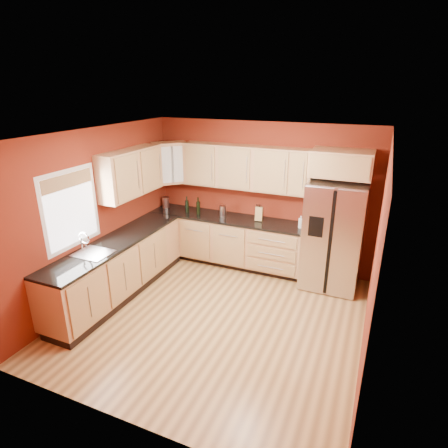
# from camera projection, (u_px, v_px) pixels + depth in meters

# --- Properties ---
(floor) EXTENTS (4.00, 4.00, 0.00)m
(floor) POSITION_uv_depth(u_px,v_px,m) (216.00, 317.00, 5.45)
(floor) COLOR olive
(floor) RESTS_ON ground
(ceiling) EXTENTS (4.00, 4.00, 0.00)m
(ceiling) POSITION_uv_depth(u_px,v_px,m) (214.00, 135.00, 4.54)
(ceiling) COLOR white
(ceiling) RESTS_ON wall_back
(wall_back) EXTENTS (4.00, 0.04, 2.60)m
(wall_back) POSITION_uv_depth(u_px,v_px,m) (261.00, 196.00, 6.72)
(wall_back) COLOR maroon
(wall_back) RESTS_ON floor
(wall_front) EXTENTS (4.00, 0.04, 2.60)m
(wall_front) POSITION_uv_depth(u_px,v_px,m) (121.00, 313.00, 3.27)
(wall_front) COLOR maroon
(wall_front) RESTS_ON floor
(wall_left) EXTENTS (0.04, 4.00, 2.60)m
(wall_left) POSITION_uv_depth(u_px,v_px,m) (97.00, 215.00, 5.73)
(wall_left) COLOR maroon
(wall_left) RESTS_ON floor
(wall_right) EXTENTS (0.04, 4.00, 2.60)m
(wall_right) POSITION_uv_depth(u_px,v_px,m) (375.00, 260.00, 4.26)
(wall_right) COLOR maroon
(wall_right) RESTS_ON floor
(base_cabinets_back) EXTENTS (2.90, 0.60, 0.88)m
(base_cabinets_back) POSITION_uv_depth(u_px,v_px,m) (227.00, 241.00, 6.96)
(base_cabinets_back) COLOR tan
(base_cabinets_back) RESTS_ON floor
(base_cabinets_left) EXTENTS (0.60, 2.80, 0.88)m
(base_cabinets_left) POSITION_uv_depth(u_px,v_px,m) (118.00, 269.00, 5.92)
(base_cabinets_left) COLOR tan
(base_cabinets_left) RESTS_ON floor
(countertop_back) EXTENTS (2.90, 0.62, 0.04)m
(countertop_back) POSITION_uv_depth(u_px,v_px,m) (226.00, 218.00, 6.79)
(countertop_back) COLOR black
(countertop_back) RESTS_ON base_cabinets_back
(countertop_left) EXTENTS (0.62, 2.80, 0.04)m
(countertop_left) POSITION_uv_depth(u_px,v_px,m) (116.00, 242.00, 5.76)
(countertop_left) COLOR black
(countertop_left) RESTS_ON base_cabinets_left
(upper_cabinets_back) EXTENTS (2.30, 0.33, 0.75)m
(upper_cabinets_back) POSITION_uv_depth(u_px,v_px,m) (246.00, 168.00, 6.48)
(upper_cabinets_back) COLOR tan
(upper_cabinets_back) RESTS_ON wall_back
(upper_cabinets_left) EXTENTS (0.33, 1.35, 0.75)m
(upper_cabinets_left) POSITION_uv_depth(u_px,v_px,m) (131.00, 173.00, 6.11)
(upper_cabinets_left) COLOR tan
(upper_cabinets_left) RESTS_ON wall_left
(corner_upper_cabinet) EXTENTS (0.67, 0.67, 0.75)m
(corner_upper_cabinet) POSITION_uv_depth(u_px,v_px,m) (170.00, 163.00, 6.86)
(corner_upper_cabinet) COLOR tan
(corner_upper_cabinet) RESTS_ON wall_back
(over_fridge_cabinet) EXTENTS (0.92, 0.60, 0.40)m
(over_fridge_cabinet) POSITION_uv_depth(u_px,v_px,m) (342.00, 163.00, 5.70)
(over_fridge_cabinet) COLOR tan
(over_fridge_cabinet) RESTS_ON wall_back
(refrigerator) EXTENTS (0.90, 0.75, 1.78)m
(refrigerator) POSITION_uv_depth(u_px,v_px,m) (333.00, 235.00, 6.04)
(refrigerator) COLOR #B3B3B8
(refrigerator) RESTS_ON floor
(window) EXTENTS (0.03, 0.90, 1.00)m
(window) POSITION_uv_depth(u_px,v_px,m) (71.00, 209.00, 5.21)
(window) COLOR white
(window) RESTS_ON wall_left
(sink_faucet) EXTENTS (0.50, 0.42, 0.30)m
(sink_faucet) POSITION_uv_depth(u_px,v_px,m) (92.00, 244.00, 5.27)
(sink_faucet) COLOR silver
(sink_faucet) RESTS_ON countertop_left
(canister_left) EXTENTS (0.14, 0.14, 0.21)m
(canister_left) POSITION_uv_depth(u_px,v_px,m) (166.00, 202.00, 7.26)
(canister_left) COLOR #B3B3B8
(canister_left) RESTS_ON countertop_back
(canister_right) EXTENTS (0.15, 0.15, 0.20)m
(canister_right) POSITION_uv_depth(u_px,v_px,m) (223.00, 211.00, 6.80)
(canister_right) COLOR #B3B3B8
(canister_right) RESTS_ON countertop_back
(wine_bottle_a) EXTENTS (0.09, 0.09, 0.32)m
(wine_bottle_a) POSITION_uv_depth(u_px,v_px,m) (198.00, 206.00, 6.88)
(wine_bottle_a) COLOR black
(wine_bottle_a) RESTS_ON countertop_back
(wine_bottle_b) EXTENTS (0.07, 0.07, 0.31)m
(wine_bottle_b) POSITION_uv_depth(u_px,v_px,m) (187.00, 204.00, 6.99)
(wine_bottle_b) COLOR black
(wine_bottle_b) RESTS_ON countertop_back
(knife_block) EXTENTS (0.14, 0.13, 0.25)m
(knife_block) POSITION_uv_depth(u_px,v_px,m) (259.00, 214.00, 6.57)
(knife_block) COLOR tan
(knife_block) RESTS_ON countertop_back
(soap_dispenser) EXTENTS (0.09, 0.09, 0.21)m
(soap_dispenser) POSITION_uv_depth(u_px,v_px,m) (301.00, 222.00, 6.24)
(soap_dispenser) COLOR silver
(soap_dispenser) RESTS_ON countertop_back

